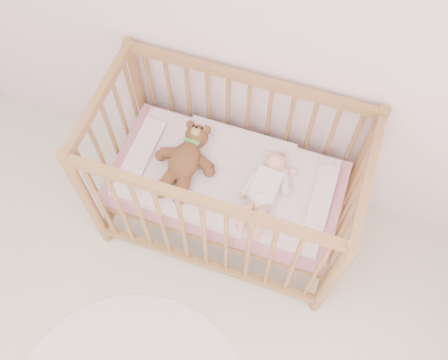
% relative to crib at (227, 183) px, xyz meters
% --- Properties ---
extents(crib, '(1.36, 0.76, 1.00)m').
position_rel_crib_xyz_m(crib, '(0.00, 0.00, 0.00)').
color(crib, '#9A6841').
rests_on(crib, floor).
extents(mattress, '(1.22, 0.62, 0.13)m').
position_rel_crib_xyz_m(mattress, '(0.00, 0.00, -0.01)').
color(mattress, '#C97D91').
rests_on(mattress, crib).
extents(blanket, '(1.10, 0.58, 0.06)m').
position_rel_crib_xyz_m(blanket, '(0.00, 0.00, 0.06)').
color(blanket, '#E69EBA').
rests_on(blanket, mattress).
extents(baby, '(0.28, 0.52, 0.12)m').
position_rel_crib_xyz_m(baby, '(0.21, -0.02, 0.14)').
color(baby, white).
rests_on(baby, blanket).
extents(teddy_bear, '(0.36, 0.50, 0.14)m').
position_rel_crib_xyz_m(teddy_bear, '(-0.23, -0.02, 0.15)').
color(teddy_bear, brown).
rests_on(teddy_bear, blanket).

